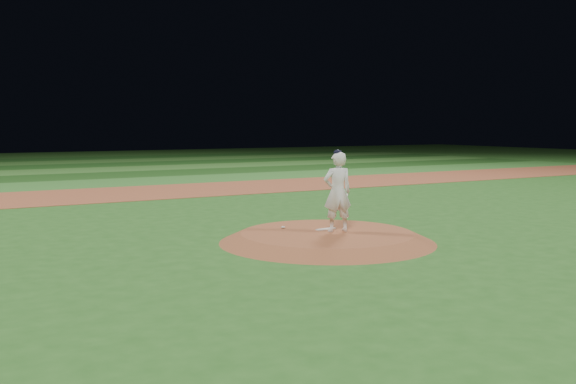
# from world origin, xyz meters

# --- Properties ---
(ground) EXTENTS (120.00, 120.00, 0.00)m
(ground) POSITION_xyz_m (0.00, 0.00, 0.00)
(ground) COLOR #265E1E
(ground) RESTS_ON ground
(infield_dirt_band) EXTENTS (70.00, 6.00, 0.02)m
(infield_dirt_band) POSITION_xyz_m (0.00, 14.00, 0.01)
(infield_dirt_band) COLOR #984D2F
(infield_dirt_band) RESTS_ON ground
(outfield_stripe_0) EXTENTS (70.00, 5.00, 0.02)m
(outfield_stripe_0) POSITION_xyz_m (0.00, 19.50, 0.01)
(outfield_stripe_0) COLOR #32742A
(outfield_stripe_0) RESTS_ON ground
(outfield_stripe_1) EXTENTS (70.00, 5.00, 0.02)m
(outfield_stripe_1) POSITION_xyz_m (0.00, 24.50, 0.01)
(outfield_stripe_1) COLOR #1C4917
(outfield_stripe_1) RESTS_ON ground
(outfield_stripe_2) EXTENTS (70.00, 5.00, 0.02)m
(outfield_stripe_2) POSITION_xyz_m (0.00, 29.50, 0.01)
(outfield_stripe_2) COLOR #38772B
(outfield_stripe_2) RESTS_ON ground
(outfield_stripe_3) EXTENTS (70.00, 5.00, 0.02)m
(outfield_stripe_3) POSITION_xyz_m (0.00, 34.50, 0.01)
(outfield_stripe_3) COLOR #1C4B18
(outfield_stripe_3) RESTS_ON ground
(outfield_stripe_4) EXTENTS (70.00, 5.00, 0.02)m
(outfield_stripe_4) POSITION_xyz_m (0.00, 39.50, 0.01)
(outfield_stripe_4) COLOR #336D27
(outfield_stripe_4) RESTS_ON ground
(outfield_stripe_5) EXTENTS (70.00, 5.00, 0.02)m
(outfield_stripe_5) POSITION_xyz_m (0.00, 44.50, 0.01)
(outfield_stripe_5) COLOR #1C4E19
(outfield_stripe_5) RESTS_ON ground
(pitchers_mound) EXTENTS (5.50, 5.50, 0.25)m
(pitchers_mound) POSITION_xyz_m (0.00, 0.00, 0.12)
(pitchers_mound) COLOR brown
(pitchers_mound) RESTS_ON ground
(pitching_rubber) EXTENTS (0.58, 0.19, 0.03)m
(pitching_rubber) POSITION_xyz_m (0.21, 0.37, 0.26)
(pitching_rubber) COLOR white
(pitching_rubber) RESTS_ON pitchers_mound
(rosin_bag) EXTENTS (0.11, 0.11, 0.06)m
(rosin_bag) POSITION_xyz_m (-0.67, 1.09, 0.28)
(rosin_bag) COLOR silver
(rosin_bag) RESTS_ON pitchers_mound
(pitcher_on_mound) EXTENTS (0.84, 0.64, 2.10)m
(pitcher_on_mound) POSITION_xyz_m (0.29, -0.03, 1.28)
(pitcher_on_mound) COLOR white
(pitcher_on_mound) RESTS_ON pitchers_mound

